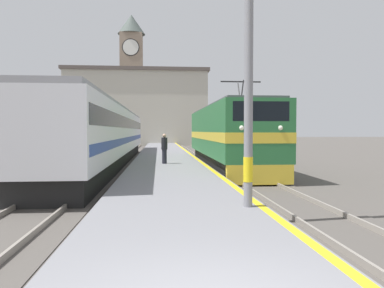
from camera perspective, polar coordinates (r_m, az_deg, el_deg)
name	(u,v)px	position (r m, az deg, el deg)	size (l,w,h in m)	color
ground_plane	(165,156)	(33.54, -4.18, -1.86)	(200.00, 200.00, 0.00)	#514C47
platform	(166,158)	(28.53, -4.02, -2.09)	(4.19, 140.00, 0.45)	slate
rail_track_near	(212,160)	(28.84, 3.09, -2.43)	(2.84, 140.00, 0.16)	#514C47
rail_track_far	(113,161)	(28.75, -11.88, -2.49)	(2.83, 140.00, 0.16)	#514C47
locomotive_train	(227,136)	(22.66, 5.32, 1.17)	(2.92, 15.36, 4.76)	black
passenger_train	(108,134)	(25.77, -12.68, 1.45)	(2.92, 30.24, 3.76)	black
catenary_mast	(253,53)	(9.26, 9.30, 13.53)	(2.26, 0.23, 7.26)	gray
person_on_platform	(164,148)	(20.83, -4.23, -0.61)	(0.34, 0.34, 1.66)	#23232D
clock_tower	(132,75)	(71.25, -9.18, 10.37)	(5.00, 5.00, 23.67)	gray
station_building	(137,108)	(60.10, -8.31, 5.48)	(22.06, 8.44, 11.77)	#B7B2A3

